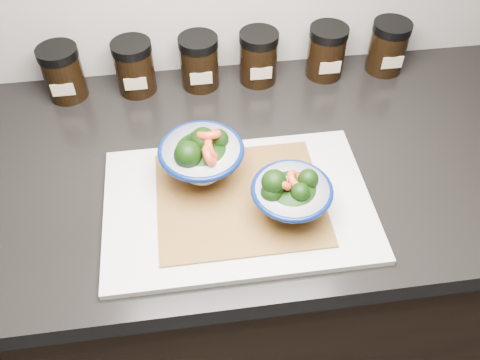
{
  "coord_description": "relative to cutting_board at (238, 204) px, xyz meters",
  "views": [
    {
      "loc": [
        -0.04,
        0.8,
        1.57
      ],
      "look_at": [
        0.03,
        1.35,
        0.96
      ],
      "focal_mm": 38.0,
      "sensor_mm": 36.0,
      "label": 1
    }
  ],
  "objects": [
    {
      "name": "bamboo_mat",
      "position": [
        0.0,
        0.01,
        0.01
      ],
      "size": [
        0.28,
        0.24,
        0.0
      ],
      "primitive_type": "cube",
      "color": "#A47531",
      "rests_on": "cutting_board"
    },
    {
      "name": "bowl_left",
      "position": [
        -0.05,
        0.07,
        0.06
      ],
      "size": [
        0.15,
        0.15,
        0.11
      ],
      "rotation": [
        0.0,
        0.0,
        0.32
      ],
      "color": "white",
      "rests_on": "bamboo_mat"
    },
    {
      "name": "spice_jar_c",
      "position": [
        -0.03,
        0.35,
        0.05
      ],
      "size": [
        0.08,
        0.08,
        0.11
      ],
      "color": "black",
      "rests_on": "countertop"
    },
    {
      "name": "spice_jar_d",
      "position": [
        0.09,
        0.35,
        0.05
      ],
      "size": [
        0.08,
        0.08,
        0.11
      ],
      "color": "black",
      "rests_on": "countertop"
    },
    {
      "name": "countertop",
      "position": [
        -0.03,
        0.11,
        -0.03
      ],
      "size": [
        3.5,
        0.6,
        0.04
      ],
      "primitive_type": "cube",
      "color": "black",
      "rests_on": "cabinet"
    },
    {
      "name": "spice_jar_f",
      "position": [
        0.37,
        0.35,
        0.05
      ],
      "size": [
        0.08,
        0.08,
        0.11
      ],
      "color": "black",
      "rests_on": "countertop"
    },
    {
      "name": "bowl_right",
      "position": [
        0.08,
        -0.04,
        0.05
      ],
      "size": [
        0.13,
        0.13,
        0.1
      ],
      "rotation": [
        0.0,
        0.0,
        0.17
      ],
      "color": "white",
      "rests_on": "bamboo_mat"
    },
    {
      "name": "spice_jar_a",
      "position": [
        -0.31,
        0.35,
        0.05
      ],
      "size": [
        0.08,
        0.08,
        0.11
      ],
      "color": "black",
      "rests_on": "countertop"
    },
    {
      "name": "cabinet",
      "position": [
        -0.03,
        0.11,
        -0.48
      ],
      "size": [
        3.43,
        0.58,
        0.86
      ],
      "primitive_type": "cube",
      "color": "black",
      "rests_on": "ground"
    },
    {
      "name": "spice_jar_e",
      "position": [
        0.24,
        0.35,
        0.05
      ],
      "size": [
        0.08,
        0.08,
        0.11
      ],
      "color": "black",
      "rests_on": "countertop"
    },
    {
      "name": "spice_jar_b",
      "position": [
        -0.17,
        0.35,
        0.05
      ],
      "size": [
        0.08,
        0.08,
        0.11
      ],
      "color": "black",
      "rests_on": "countertop"
    },
    {
      "name": "cutting_board",
      "position": [
        0.0,
        0.0,
        0.0
      ],
      "size": [
        0.45,
        0.3,
        0.01
      ],
      "primitive_type": "cube",
      "color": "silver",
      "rests_on": "countertop"
    }
  ]
}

